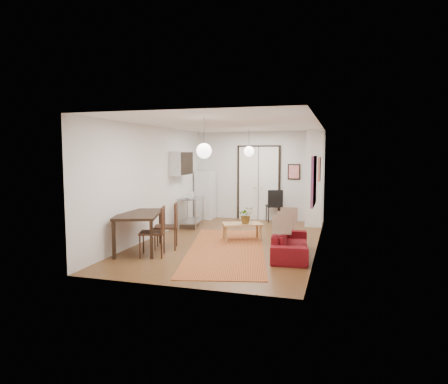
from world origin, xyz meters
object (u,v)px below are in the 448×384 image
(black_side_chair, at_px, (275,202))
(sofa, at_px, (290,243))
(coffee_table, at_px, (242,225))
(kitchen_counter, at_px, (191,208))
(dining_table, at_px, (139,217))
(fridge, at_px, (205,195))
(dining_chair_near, at_px, (168,221))
(dining_chair_far, at_px, (154,227))

(black_side_chair, bearing_deg, sofa, 83.54)
(black_side_chair, bearing_deg, coffee_table, 63.40)
(kitchen_counter, distance_m, dining_table, 3.10)
(dining_table, bearing_deg, black_side_chair, 63.79)
(sofa, bearing_deg, kitchen_counter, 45.99)
(fridge, distance_m, dining_table, 4.61)
(coffee_table, xyz_separation_m, black_side_chair, (0.34, 3.00, 0.24))
(dining_chair_near, height_order, dining_chair_far, same)
(kitchen_counter, height_order, black_side_chair, black_side_chair)
(fridge, height_order, dining_chair_near, fridge)
(sofa, distance_m, fridge, 5.30)
(kitchen_counter, height_order, dining_chair_near, dining_chair_near)
(dining_chair_near, bearing_deg, black_side_chair, 138.85)
(dining_table, bearing_deg, dining_chair_near, 42.46)
(kitchen_counter, distance_m, fridge, 1.54)
(fridge, relative_size, dining_table, 0.92)
(dining_chair_far, relative_size, black_side_chair, 1.02)
(dining_chair_near, relative_size, black_side_chair, 1.02)
(sofa, bearing_deg, dining_table, 93.09)
(fridge, bearing_deg, dining_chair_far, -82.17)
(sofa, height_order, dining_chair_far, dining_chair_far)
(coffee_table, height_order, fridge, fridge)
(fridge, height_order, dining_table, fridge)
(sofa, distance_m, kitchen_counter, 4.16)
(coffee_table, bearing_deg, dining_chair_far, -127.01)
(dining_table, bearing_deg, kitchen_counter, 88.62)
(dining_chair_far, bearing_deg, sofa, 87.11)
(sofa, bearing_deg, dining_chair_far, 99.27)
(dining_chair_far, bearing_deg, black_side_chair, 141.84)
(kitchen_counter, bearing_deg, dining_table, -99.38)
(fridge, xyz_separation_m, dining_chair_far, (0.50, -4.85, -0.18))
(sofa, distance_m, black_side_chair, 4.33)
(dining_chair_far, distance_m, black_side_chair, 5.28)
(dining_table, bearing_deg, dining_chair_far, -25.64)
(fridge, height_order, black_side_chair, fridge)
(coffee_table, height_order, dining_chair_far, dining_chair_far)
(kitchen_counter, height_order, fridge, fridge)
(fridge, bearing_deg, dining_chair_near, -81.18)
(dining_chair_near, bearing_deg, kitchen_counter, 171.23)
(sofa, height_order, black_side_chair, black_side_chair)
(coffee_table, xyz_separation_m, fridge, (-1.98, 2.90, 0.43))
(black_side_chair, bearing_deg, dining_table, 43.71)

